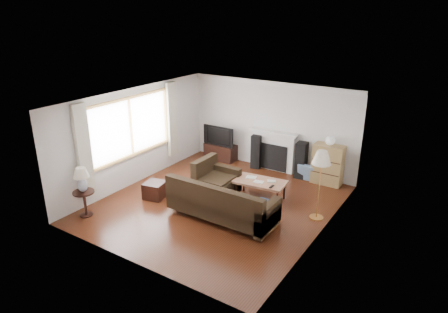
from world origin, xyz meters
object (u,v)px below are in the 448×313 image
Objects in this scene: side_table at (85,203)px; sectional_sofa at (222,201)px; bookshelf at (328,165)px; coffee_table at (260,190)px; tv_stand at (221,152)px; floor_lamp at (319,186)px.

sectional_sofa is at bearing 30.34° from side_table.
coffee_table is (-1.05, -1.75, -0.30)m from bookshelf.
bookshelf is 3.30m from sectional_sofa.
sectional_sofa is at bearing -56.09° from tv_stand.
bookshelf is at bearing 0.52° from tv_stand.
coffee_table is at bearing 44.56° from side_table.
floor_lamp reaches higher than tv_stand.
floor_lamp is at bearing -12.16° from coffee_table.
floor_lamp is 2.70× the size of side_table.
side_table is (-2.87, -2.83, 0.05)m from coffee_table.
bookshelf reaches higher than coffee_table.
bookshelf is 6.03m from side_table.
bookshelf is 2.06m from coffee_table.
side_table reaches higher than tv_stand.
coffee_table is at bearing 173.95° from floor_lamp.
floor_lamp is 5.14m from side_table.
sectional_sofa is 3.05m from side_table.
sectional_sofa is 1.32m from coffee_table.
sectional_sofa is at bearing -106.77° from coffee_table.
sectional_sofa is 4.47× the size of side_table.
side_table is at bearing -149.66° from sectional_sofa.
sectional_sofa reaches higher than side_table.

